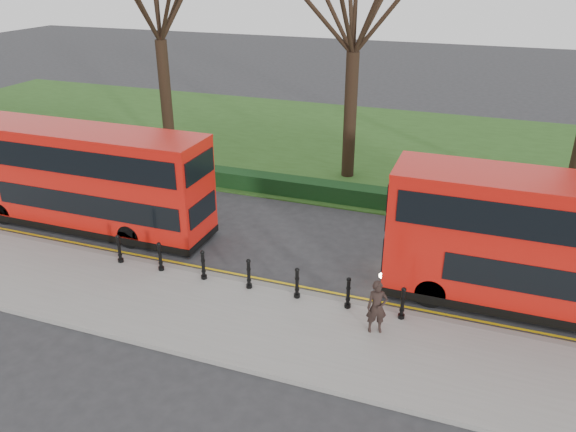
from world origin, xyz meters
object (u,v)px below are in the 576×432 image
at_px(bus_rear, 570,250).
at_px(pedestrian, 377,307).
at_px(bollard_row, 249,274).
at_px(bus_lead, 86,179).

xyz_separation_m(bus_rear, pedestrian, (-4.96, -3.11, -1.15)).
distance_m(bollard_row, pedestrian, 4.41).
bearing_deg(bollard_row, bus_rear, 13.50).
bearing_deg(bus_lead, pedestrian, -14.64).
bearing_deg(bus_lead, bus_rear, -0.23).
relative_size(bollard_row, bus_lead, 0.98).
distance_m(bus_rear, pedestrian, 5.97).
height_order(bus_lead, pedestrian, bus_lead).
bearing_deg(bus_rear, pedestrian, -147.89).
distance_m(bus_lead, pedestrian, 12.64).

